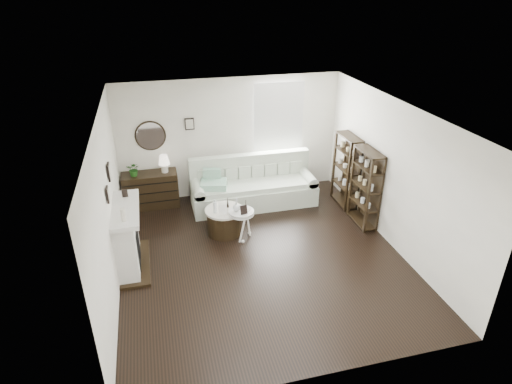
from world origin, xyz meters
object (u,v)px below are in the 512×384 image
object	(u,v)px
sofa	(253,188)
pedestal_table	(241,213)
drum_table	(225,221)
dresser	(151,190)

from	to	relation	value
sofa	pedestal_table	distance (m)	1.51
pedestal_table	sofa	bearing A→B (deg)	67.76
drum_table	pedestal_table	bearing A→B (deg)	-43.43
dresser	drum_table	bearing A→B (deg)	-47.73
dresser	drum_table	size ratio (longest dim) A/B	1.56
dresser	pedestal_table	size ratio (longest dim) A/B	1.97
dresser	drum_table	xyz separation A→B (m)	(1.37, -1.50, -0.13)
sofa	dresser	distance (m)	2.26
pedestal_table	drum_table	bearing A→B (deg)	136.57
drum_table	pedestal_table	world-z (taller)	pedestal_table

